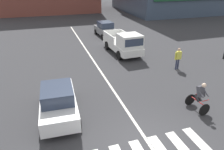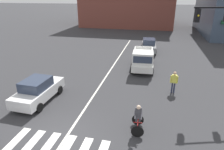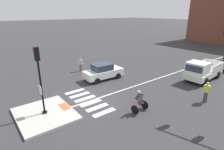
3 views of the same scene
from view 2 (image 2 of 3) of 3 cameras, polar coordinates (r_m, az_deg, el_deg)
name	(u,v)px [view 2 (image 2 of 3)]	position (r m, az deg, el deg)	size (l,w,h in m)	color
ground_plane	(62,140)	(10.81, -14.31, -17.65)	(300.00, 300.00, 0.00)	#333335
crosswalk_stripe_a	(17,139)	(11.59, -25.68, -16.31)	(0.44, 1.80, 0.01)	silver
crosswalk_stripe_b	(33,142)	(11.11, -21.87, -17.43)	(0.44, 1.80, 0.01)	silver
crosswalk_stripe_c	(49,145)	(10.69, -17.70, -18.56)	(0.44, 1.80, 0.01)	silver
crosswalk_stripe_d	(66,147)	(10.33, -13.14, -19.68)	(0.44, 1.80, 0.01)	silver
crosswalk_stripe_e	(83,150)	(10.04, -8.22, -20.73)	(0.44, 1.80, 0.01)	silver
lane_centre_line	(110,71)	(18.98, -0.61, 1.22)	(0.14, 28.00, 0.01)	silver
car_white_westbound_near	(38,90)	(14.30, -20.51, -4.10)	(1.97, 4.17, 1.64)	white
car_grey_eastbound_distant	(149,46)	(25.67, 10.54, 8.34)	(2.02, 4.19, 1.64)	slate
pickup_truck_white_eastbound_far	(143,60)	(19.22, 8.85, 4.30)	(2.27, 5.20, 2.08)	white
cyclist	(138,118)	(10.60, 7.52, -12.06)	(0.75, 1.14, 1.68)	black
pedestrian_waiting_far_side	(174,81)	(15.11, 17.43, -1.53)	(0.55, 0.24, 1.67)	#2D334C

